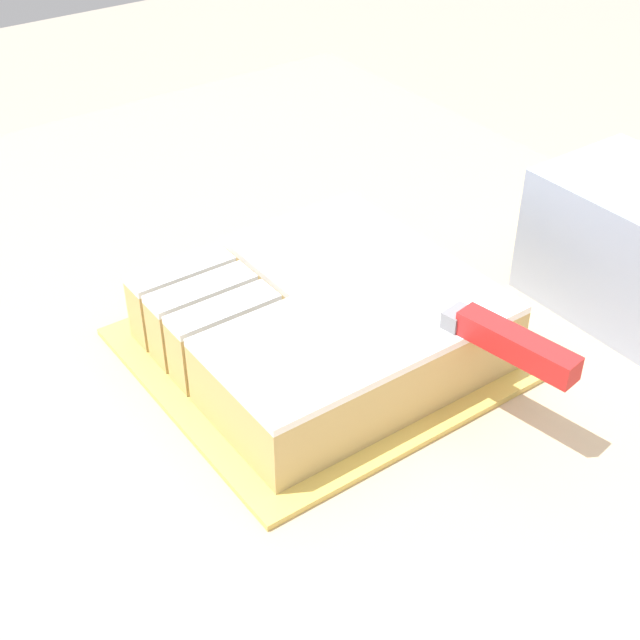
# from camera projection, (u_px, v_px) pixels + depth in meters

# --- Properties ---
(cake_board) EXTENTS (0.30, 0.32, 0.01)m
(cake_board) POSITION_uv_depth(u_px,v_px,m) (320.00, 352.00, 0.84)
(cake_board) COLOR gold
(cake_board) RESTS_ON countertop
(cake) EXTENTS (0.26, 0.27, 0.07)m
(cake) POSITION_uv_depth(u_px,v_px,m) (325.00, 320.00, 0.82)
(cake) COLOR tan
(cake) RESTS_ON cake_board
(knife) EXTENTS (0.33, 0.08, 0.02)m
(knife) POSITION_uv_depth(u_px,v_px,m) (476.00, 327.00, 0.74)
(knife) COLOR silver
(knife) RESTS_ON cake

